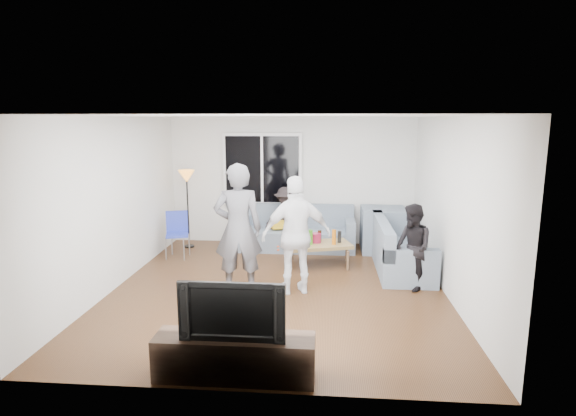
# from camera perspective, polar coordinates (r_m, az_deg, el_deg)

# --- Properties ---
(floor) EXTENTS (5.00, 5.50, 0.04)m
(floor) POSITION_cam_1_polar(r_m,az_deg,el_deg) (7.21, -1.20, -10.06)
(floor) COLOR #56351C
(floor) RESTS_ON ground
(ceiling) EXTENTS (5.00, 5.50, 0.04)m
(ceiling) POSITION_cam_1_polar(r_m,az_deg,el_deg) (6.74, -1.29, 11.41)
(ceiling) COLOR white
(ceiling) RESTS_ON ground
(wall_back) EXTENTS (5.00, 0.04, 2.60)m
(wall_back) POSITION_cam_1_polar(r_m,az_deg,el_deg) (9.58, 0.47, 3.33)
(wall_back) COLOR silver
(wall_back) RESTS_ON ground
(wall_front) EXTENTS (5.00, 0.04, 2.60)m
(wall_front) POSITION_cam_1_polar(r_m,az_deg,el_deg) (4.18, -5.19, -6.63)
(wall_front) COLOR silver
(wall_front) RESTS_ON ground
(wall_left) EXTENTS (0.04, 5.50, 2.60)m
(wall_left) POSITION_cam_1_polar(r_m,az_deg,el_deg) (7.54, -20.66, 0.57)
(wall_left) COLOR silver
(wall_left) RESTS_ON ground
(wall_right) EXTENTS (0.04, 5.50, 2.60)m
(wall_right) POSITION_cam_1_polar(r_m,az_deg,el_deg) (7.06, 19.57, -0.02)
(wall_right) COLOR silver
(wall_right) RESTS_ON ground
(window_frame) EXTENTS (1.62, 0.06, 1.47)m
(window_frame) POSITION_cam_1_polar(r_m,az_deg,el_deg) (9.53, -3.18, 4.79)
(window_frame) COLOR white
(window_frame) RESTS_ON wall_back
(window_glass) EXTENTS (1.50, 0.02, 1.35)m
(window_glass) POSITION_cam_1_polar(r_m,az_deg,el_deg) (9.49, -3.21, 4.76)
(window_glass) COLOR black
(window_glass) RESTS_ON window_frame
(window_mullion) EXTENTS (0.05, 0.03, 1.35)m
(window_mullion) POSITION_cam_1_polar(r_m,az_deg,el_deg) (9.48, -3.22, 4.75)
(window_mullion) COLOR white
(window_mullion) RESTS_ON window_frame
(radiator) EXTENTS (1.30, 0.12, 0.62)m
(radiator) POSITION_cam_1_polar(r_m,az_deg,el_deg) (9.70, -3.13, -2.54)
(radiator) COLOR silver
(radiator) RESTS_ON floor
(potted_plant) EXTENTS (0.24, 0.21, 0.38)m
(potted_plant) POSITION_cam_1_polar(r_m,az_deg,el_deg) (9.52, -0.40, 0.28)
(potted_plant) COLOR #276329
(potted_plant) RESTS_ON radiator
(vase) EXTENTS (0.18, 0.18, 0.15)m
(vase) POSITION_cam_1_polar(r_m,az_deg,el_deg) (9.61, -3.81, -0.32)
(vase) COLOR white
(vase) RESTS_ON radiator
(sofa_back_section) EXTENTS (2.30, 0.85, 0.85)m
(sofa_back_section) POSITION_cam_1_polar(r_m,az_deg,el_deg) (9.24, 1.05, -2.48)
(sofa_back_section) COLOR slate
(sofa_back_section) RESTS_ON floor
(sofa_right_section) EXTENTS (2.00, 0.85, 0.85)m
(sofa_right_section) POSITION_cam_1_polar(r_m,az_deg,el_deg) (8.21, 13.83, -4.51)
(sofa_right_section) COLOR slate
(sofa_right_section) RESTS_ON floor
(sofa_corner) EXTENTS (0.85, 0.85, 0.85)m
(sofa_corner) POSITION_cam_1_polar(r_m,az_deg,el_deg) (9.29, 11.64, -2.63)
(sofa_corner) COLOR slate
(sofa_corner) RESTS_ON floor
(cushion_yellow) EXTENTS (0.47, 0.44, 0.14)m
(cushion_yellow) POSITION_cam_1_polar(r_m,az_deg,el_deg) (9.22, -0.96, -1.96)
(cushion_yellow) COLOR gold
(cushion_yellow) RESTS_ON sofa_back_section
(cushion_red) EXTENTS (0.36, 0.30, 0.13)m
(cushion_red) POSITION_cam_1_polar(r_m,az_deg,el_deg) (9.30, -0.86, -1.85)
(cushion_red) COLOR maroon
(cushion_red) RESTS_ON sofa_back_section
(coffee_table) EXTENTS (1.22, 0.89, 0.40)m
(coffee_table) POSITION_cam_1_polar(r_m,az_deg,el_deg) (8.27, 3.84, -5.70)
(coffee_table) COLOR olive
(coffee_table) RESTS_ON floor
(pitcher) EXTENTS (0.17, 0.17, 0.17)m
(pitcher) POSITION_cam_1_polar(r_m,az_deg,el_deg) (8.25, 3.50, -3.70)
(pitcher) COLOR #9B1C3E
(pitcher) RESTS_ON coffee_table
(side_chair) EXTENTS (0.50, 0.50, 0.86)m
(side_chair) POSITION_cam_1_polar(r_m,az_deg,el_deg) (8.89, -13.49, -3.28)
(side_chair) COLOR #2838AF
(side_chair) RESTS_ON floor
(floor_lamp) EXTENTS (0.32, 0.32, 1.56)m
(floor_lamp) POSITION_cam_1_polar(r_m,az_deg,el_deg) (9.49, -12.23, -0.17)
(floor_lamp) COLOR orange
(floor_lamp) RESTS_ON floor
(player_left) EXTENTS (0.77, 0.57, 1.94)m
(player_left) POSITION_cam_1_polar(r_m,az_deg,el_deg) (6.84, -6.16, -2.59)
(player_left) COLOR #4D4D52
(player_left) RESTS_ON floor
(player_right) EXTENTS (1.11, 0.69, 1.76)m
(player_right) POSITION_cam_1_polar(r_m,az_deg,el_deg) (6.80, 1.06, -3.39)
(player_right) COLOR silver
(player_right) RESTS_ON floor
(spectator_right) EXTENTS (0.65, 0.75, 1.31)m
(spectator_right) POSITION_cam_1_polar(r_m,az_deg,el_deg) (7.25, 15.07, -4.69)
(spectator_right) COLOR black
(spectator_right) RESTS_ON floor
(spectator_back) EXTENTS (0.82, 0.49, 1.24)m
(spectator_back) POSITION_cam_1_polar(r_m,az_deg,el_deg) (9.24, -0.29, -1.23)
(spectator_back) COLOR black
(spectator_back) RESTS_ON floor
(tv_console) EXTENTS (1.60, 0.40, 0.44)m
(tv_console) POSITION_cam_1_polar(r_m,az_deg,el_deg) (4.88, -6.56, -17.76)
(tv_console) COLOR #37281B
(tv_console) RESTS_ON floor
(television) EXTENTS (1.04, 0.14, 0.60)m
(television) POSITION_cam_1_polar(r_m,az_deg,el_deg) (4.66, -6.71, -12.14)
(television) COLOR black
(television) RESTS_ON tv_console
(bottle_d) EXTENTS (0.07, 0.07, 0.26)m
(bottle_d) POSITION_cam_1_polar(r_m,az_deg,el_deg) (8.15, 5.69, -3.58)
(bottle_d) COLOR orange
(bottle_d) RESTS_ON coffee_table
(bottle_e) EXTENTS (0.07, 0.07, 0.21)m
(bottle_e) POSITION_cam_1_polar(r_m,az_deg,el_deg) (8.28, 6.35, -3.54)
(bottle_e) COLOR black
(bottle_e) RESTS_ON coffee_table
(bottle_b) EXTENTS (0.08, 0.08, 0.26)m
(bottle_b) POSITION_cam_1_polar(r_m,az_deg,el_deg) (8.11, 2.79, -3.62)
(bottle_b) COLOR #368D19
(bottle_b) RESTS_ON coffee_table
(bottle_c) EXTENTS (0.07, 0.07, 0.21)m
(bottle_c) POSITION_cam_1_polar(r_m,az_deg,el_deg) (8.31, 3.91, -3.45)
(bottle_c) COLOR black
(bottle_c) RESTS_ON coffee_table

